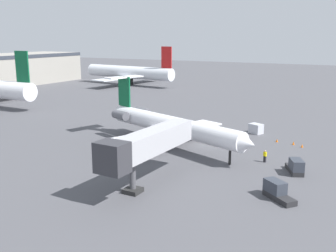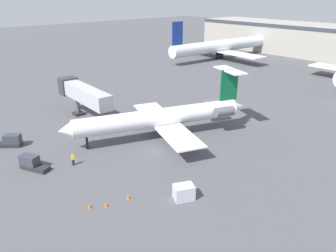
{
  "view_description": "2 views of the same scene",
  "coord_description": "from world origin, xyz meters",
  "px_view_note": "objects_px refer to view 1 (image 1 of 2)",
  "views": [
    {
      "loc": [
        -55.69,
        -24.45,
        16.78
      ],
      "look_at": [
        -1.74,
        4.82,
        2.83
      ],
      "focal_mm": 42.13,
      "sensor_mm": 36.0,
      "label": 1
    },
    {
      "loc": [
        34.36,
        -28.26,
        22.02
      ],
      "look_at": [
        -2.45,
        4.06,
        2.05
      ],
      "focal_mm": 35.67,
      "sensor_mm": 36.0,
      "label": 2
    }
  ],
  "objects_px": {
    "traffic_cone_near": "(277,140)",
    "baggage_tug_trailing": "(295,167)",
    "traffic_cone_far": "(293,143)",
    "traffic_cone_mid": "(302,146)",
    "baggage_tug_lead": "(277,191)",
    "parked_airliner_centre": "(129,72)",
    "regional_jet": "(169,124)",
    "cargo_container_uld": "(256,129)",
    "ground_crew_marshaller": "(265,156)",
    "jet_bridge": "(144,145)"
  },
  "relations": [
    {
      "from": "baggage_tug_trailing",
      "to": "parked_airliner_centre",
      "type": "xyz_separation_m",
      "value": [
        67.45,
        70.42,
        3.58
      ]
    },
    {
      "from": "regional_jet",
      "to": "cargo_container_uld",
      "type": "height_order",
      "value": "regional_jet"
    },
    {
      "from": "jet_bridge",
      "to": "traffic_cone_mid",
      "type": "height_order",
      "value": "jet_bridge"
    },
    {
      "from": "regional_jet",
      "to": "cargo_container_uld",
      "type": "bearing_deg",
      "value": -33.39
    },
    {
      "from": "traffic_cone_far",
      "to": "traffic_cone_mid",
      "type": "bearing_deg",
      "value": -122.81
    },
    {
      "from": "traffic_cone_near",
      "to": "traffic_cone_mid",
      "type": "distance_m",
      "value": 4.4
    },
    {
      "from": "parked_airliner_centre",
      "to": "jet_bridge",
      "type": "bearing_deg",
      "value": -145.02
    },
    {
      "from": "ground_crew_marshaller",
      "to": "traffic_cone_mid",
      "type": "relative_size",
      "value": 3.07
    },
    {
      "from": "baggage_tug_trailing",
      "to": "traffic_cone_mid",
      "type": "xyz_separation_m",
      "value": [
        12.7,
        1.42,
        -0.56
      ]
    },
    {
      "from": "regional_jet",
      "to": "traffic_cone_near",
      "type": "bearing_deg",
      "value": -53.91
    },
    {
      "from": "cargo_container_uld",
      "to": "traffic_cone_near",
      "type": "distance_m",
      "value": 6.33
    },
    {
      "from": "traffic_cone_near",
      "to": "ground_crew_marshaller",
      "type": "bearing_deg",
      "value": -174.77
    },
    {
      "from": "baggage_tug_lead",
      "to": "parked_airliner_centre",
      "type": "xyz_separation_m",
      "value": [
        76.55,
        70.27,
        3.58
      ]
    },
    {
      "from": "baggage_tug_lead",
      "to": "traffic_cone_mid",
      "type": "relative_size",
      "value": 7.28
    },
    {
      "from": "baggage_tug_lead",
      "to": "ground_crew_marshaller",
      "type": "bearing_deg",
      "value": 20.62
    },
    {
      "from": "ground_crew_marshaller",
      "to": "baggage_tug_trailing",
      "type": "bearing_deg",
      "value": -119.95
    },
    {
      "from": "ground_crew_marshaller",
      "to": "parked_airliner_centre",
      "type": "xyz_separation_m",
      "value": [
        64.81,
        65.85,
        3.56
      ]
    },
    {
      "from": "baggage_tug_lead",
      "to": "traffic_cone_near",
      "type": "xyz_separation_m",
      "value": [
        23.15,
        5.46,
        -0.56
      ]
    },
    {
      "from": "traffic_cone_near",
      "to": "parked_airliner_centre",
      "type": "xyz_separation_m",
      "value": [
        53.4,
        64.8,
        4.15
      ]
    },
    {
      "from": "regional_jet",
      "to": "traffic_cone_far",
      "type": "height_order",
      "value": "regional_jet"
    },
    {
      "from": "cargo_container_uld",
      "to": "parked_airliner_centre",
      "type": "height_order",
      "value": "parked_airliner_centre"
    },
    {
      "from": "ground_crew_marshaller",
      "to": "baggage_tug_lead",
      "type": "distance_m",
      "value": 12.54
    },
    {
      "from": "cargo_container_uld",
      "to": "traffic_cone_near",
      "type": "height_order",
      "value": "cargo_container_uld"
    },
    {
      "from": "regional_jet",
      "to": "ground_crew_marshaller",
      "type": "bearing_deg",
      "value": -93.39
    },
    {
      "from": "traffic_cone_near",
      "to": "baggage_tug_trailing",
      "type": "bearing_deg",
      "value": -158.21
    },
    {
      "from": "regional_jet",
      "to": "cargo_container_uld",
      "type": "relative_size",
      "value": 11.02
    },
    {
      "from": "jet_bridge",
      "to": "traffic_cone_far",
      "type": "height_order",
      "value": "jet_bridge"
    },
    {
      "from": "regional_jet",
      "to": "ground_crew_marshaller",
      "type": "xyz_separation_m",
      "value": [
        -0.91,
        -15.45,
        -2.64
      ]
    },
    {
      "from": "baggage_tug_trailing",
      "to": "traffic_cone_far",
      "type": "bearing_deg",
      "value": 12.04
    },
    {
      "from": "traffic_cone_mid",
      "to": "jet_bridge",
      "type": "bearing_deg",
      "value": 153.01
    },
    {
      "from": "cargo_container_uld",
      "to": "ground_crew_marshaller",
      "type": "bearing_deg",
      "value": -159.67
    },
    {
      "from": "baggage_tug_trailing",
      "to": "traffic_cone_far",
      "type": "relative_size",
      "value": 7.65
    },
    {
      "from": "regional_jet",
      "to": "cargo_container_uld",
      "type": "distance_m",
      "value": 17.77
    },
    {
      "from": "traffic_cone_mid",
      "to": "regional_jet",
      "type": "bearing_deg",
      "value": 116.21
    },
    {
      "from": "regional_jet",
      "to": "traffic_cone_near",
      "type": "xyz_separation_m",
      "value": [
        10.5,
        -14.4,
        -3.22
      ]
    },
    {
      "from": "regional_jet",
      "to": "ground_crew_marshaller",
      "type": "height_order",
      "value": "regional_jet"
    },
    {
      "from": "jet_bridge",
      "to": "baggage_tug_trailing",
      "type": "relative_size",
      "value": 3.81
    },
    {
      "from": "baggage_tug_lead",
      "to": "cargo_container_uld",
      "type": "height_order",
      "value": "baggage_tug_lead"
    },
    {
      "from": "regional_jet",
      "to": "traffic_cone_mid",
      "type": "height_order",
      "value": "regional_jet"
    },
    {
      "from": "cargo_container_uld",
      "to": "parked_airliner_centre",
      "type": "bearing_deg",
      "value": 50.67
    },
    {
      "from": "baggage_tug_lead",
      "to": "cargo_container_uld",
      "type": "xyz_separation_m",
      "value": [
        27.32,
        10.19,
        0.03
      ]
    },
    {
      "from": "cargo_container_uld",
      "to": "traffic_cone_near",
      "type": "bearing_deg",
      "value": -131.41
    },
    {
      "from": "regional_jet",
      "to": "jet_bridge",
      "type": "xyz_separation_m",
      "value": [
        -16.24,
        -5.66,
        1.36
      ]
    },
    {
      "from": "jet_bridge",
      "to": "traffic_cone_near",
      "type": "xyz_separation_m",
      "value": [
        26.74,
        -8.74,
        -4.58
      ]
    },
    {
      "from": "baggage_tug_trailing",
      "to": "traffic_cone_near",
      "type": "height_order",
      "value": "baggage_tug_trailing"
    },
    {
      "from": "traffic_cone_near",
      "to": "baggage_tug_lead",
      "type": "bearing_deg",
      "value": -166.72
    },
    {
      "from": "baggage_tug_lead",
      "to": "baggage_tug_trailing",
      "type": "bearing_deg",
      "value": -0.95
    },
    {
      "from": "jet_bridge",
      "to": "traffic_cone_far",
      "type": "relative_size",
      "value": 29.16
    },
    {
      "from": "regional_jet",
      "to": "traffic_cone_near",
      "type": "height_order",
      "value": "regional_jet"
    },
    {
      "from": "baggage_tug_lead",
      "to": "regional_jet",
      "type": "bearing_deg",
      "value": 57.5
    }
  ]
}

